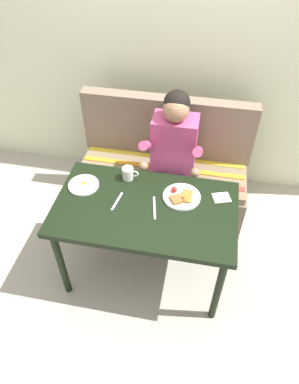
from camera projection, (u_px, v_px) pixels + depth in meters
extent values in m
plane|color=#A6A092|center=(146.00, 269.00, 2.79)|extent=(8.00, 8.00, 0.00)
cube|color=beige|center=(176.00, 43.00, 2.77)|extent=(4.40, 0.10, 2.60)
cube|color=black|center=(145.00, 209.00, 2.30)|extent=(1.20, 0.70, 0.04)
cylinder|color=black|center=(61.00, 264.00, 2.42)|extent=(0.05, 0.05, 0.69)
cylinder|color=black|center=(218.00, 290.00, 2.27)|extent=(0.05, 0.05, 0.69)
cylinder|color=black|center=(87.00, 204.00, 2.83)|extent=(0.05, 0.05, 0.69)
cylinder|color=black|center=(222.00, 224.00, 2.68)|extent=(0.05, 0.05, 0.69)
cube|color=#746353|center=(162.00, 190.00, 3.16)|extent=(1.44, 0.56, 0.40)
cube|color=#7B6B4F|center=(162.00, 170.00, 3.00)|extent=(1.40, 0.52, 0.06)
cube|color=#746353|center=(167.00, 127.00, 2.94)|extent=(1.44, 0.12, 0.54)
cube|color=#C63D33|center=(159.00, 178.00, 2.87)|extent=(1.38, 0.05, 0.01)
cube|color=orange|center=(162.00, 167.00, 2.97)|extent=(1.38, 0.05, 0.01)
cube|color=yellow|center=(165.00, 157.00, 3.07)|extent=(1.38, 0.05, 0.01)
cube|color=#B64474|center=(174.00, 145.00, 2.71)|extent=(0.34, 0.22, 0.48)
sphere|color=#9E7051|center=(176.00, 109.00, 2.47)|extent=(0.19, 0.19, 0.19)
sphere|color=black|center=(177.00, 103.00, 2.47)|extent=(0.19, 0.19, 0.19)
cylinder|color=#B64474|center=(147.00, 145.00, 2.59)|extent=(0.07, 0.29, 0.23)
cylinder|color=#B64474|center=(198.00, 151.00, 2.54)|extent=(0.07, 0.29, 0.23)
sphere|color=#9E7051|center=(144.00, 166.00, 2.57)|extent=(0.07, 0.07, 0.07)
sphere|color=#9E7051|center=(195.00, 173.00, 2.52)|extent=(0.07, 0.07, 0.07)
cylinder|color=#232333|center=(159.00, 181.00, 2.77)|extent=(0.09, 0.34, 0.09)
cylinder|color=#232333|center=(155.00, 218.00, 2.83)|extent=(0.08, 0.08, 0.52)
cube|color=black|center=(153.00, 242.00, 2.96)|extent=(0.09, 0.20, 0.05)
cylinder|color=#232333|center=(180.00, 183.00, 2.75)|extent=(0.09, 0.34, 0.09)
cylinder|color=#232333|center=(176.00, 221.00, 2.81)|extent=(0.08, 0.08, 0.52)
cube|color=black|center=(173.00, 245.00, 2.93)|extent=(0.09, 0.20, 0.05)
cylinder|color=white|center=(182.00, 197.00, 2.34)|extent=(0.25, 0.25, 0.02)
cube|color=#9C6626|center=(187.00, 195.00, 2.32)|extent=(0.08, 0.09, 0.02)
cube|color=#9A592B|center=(176.00, 199.00, 2.29)|extent=(0.10, 0.10, 0.02)
sphere|color=red|center=(174.00, 190.00, 2.35)|extent=(0.04, 0.04, 0.04)
ellipsoid|color=#CC6623|center=(188.00, 200.00, 2.29)|extent=(0.06, 0.05, 0.02)
cylinder|color=white|center=(84.00, 185.00, 2.42)|extent=(0.21, 0.21, 0.01)
ellipsoid|color=white|center=(83.00, 184.00, 2.41)|extent=(0.09, 0.08, 0.01)
sphere|color=yellow|center=(83.00, 183.00, 2.40)|extent=(0.03, 0.03, 0.03)
cylinder|color=white|center=(128.00, 173.00, 2.45)|extent=(0.08, 0.08, 0.09)
cylinder|color=brown|center=(128.00, 169.00, 2.42)|extent=(0.07, 0.07, 0.01)
torus|color=white|center=(135.00, 174.00, 2.44)|extent=(0.05, 0.01, 0.05)
cube|color=silver|center=(221.00, 198.00, 2.34)|extent=(0.14, 0.12, 0.01)
cube|color=silver|center=(117.00, 201.00, 2.31)|extent=(0.04, 0.17, 0.00)
cube|color=silver|center=(155.00, 207.00, 2.27)|extent=(0.06, 0.20, 0.00)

